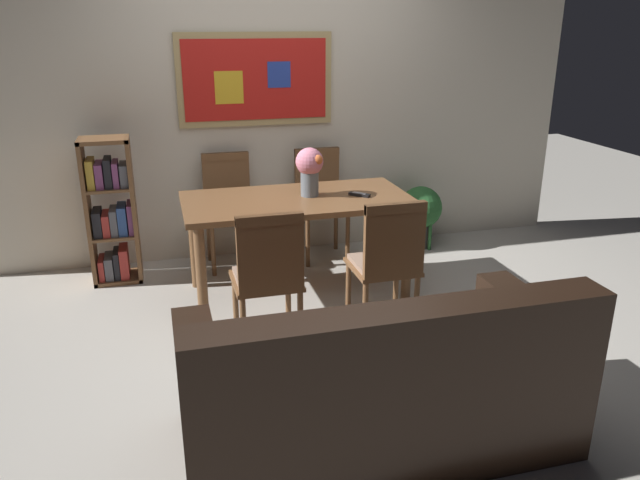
% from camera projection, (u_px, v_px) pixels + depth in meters
% --- Properties ---
extents(ground_plane, '(12.00, 12.00, 0.00)m').
position_uv_depth(ground_plane, '(327.00, 327.00, 4.06)').
color(ground_plane, '#B7B2A8').
extents(wall_back_with_painting, '(5.20, 0.14, 2.60)m').
position_uv_depth(wall_back_with_painting, '(275.00, 99.00, 5.05)').
color(wall_back_with_painting, beige).
rests_on(wall_back_with_painting, ground_plane).
extents(dining_table, '(1.60, 0.81, 0.74)m').
position_uv_depth(dining_table, '(297.00, 211.00, 4.35)').
color(dining_table, brown).
rests_on(dining_table, ground_plane).
extents(dining_chair_far_right, '(0.40, 0.41, 0.91)m').
position_uv_depth(dining_chair_far_right, '(320.00, 194.00, 5.15)').
color(dining_chair_far_right, brown).
rests_on(dining_chair_far_right, ground_plane).
extents(dining_chair_near_left, '(0.40, 0.41, 0.91)m').
position_uv_depth(dining_chair_near_left, '(268.00, 270.00, 3.58)').
color(dining_chair_near_left, brown).
rests_on(dining_chair_near_left, ground_plane).
extents(dining_chair_far_left, '(0.40, 0.41, 0.91)m').
position_uv_depth(dining_chair_far_left, '(229.00, 201.00, 4.97)').
color(dining_chair_far_left, brown).
rests_on(dining_chair_far_left, ground_plane).
extents(dining_chair_near_right, '(0.40, 0.41, 0.91)m').
position_uv_depth(dining_chair_near_right, '(388.00, 257.00, 3.79)').
color(dining_chair_near_right, brown).
rests_on(dining_chair_near_right, ground_plane).
extents(leather_couch, '(1.80, 0.84, 0.84)m').
position_uv_depth(leather_couch, '(379.00, 389.00, 2.83)').
color(leather_couch, black).
rests_on(leather_couch, ground_plane).
extents(bookshelf, '(0.36, 0.28, 1.11)m').
position_uv_depth(bookshelf, '(112.00, 215.00, 4.63)').
color(bookshelf, brown).
rests_on(bookshelf, ground_plane).
extents(potted_ivy, '(0.37, 0.37, 0.58)m').
position_uv_depth(potted_ivy, '(421.00, 212.00, 5.42)').
color(potted_ivy, '#4C4742').
rests_on(potted_ivy, ground_plane).
extents(flower_vase, '(0.20, 0.20, 0.34)m').
position_uv_depth(flower_vase, '(310.00, 167.00, 4.30)').
color(flower_vase, slate).
rests_on(flower_vase, dining_table).
extents(tv_remote, '(0.14, 0.14, 0.02)m').
position_uv_depth(tv_remote, '(359.00, 195.00, 4.36)').
color(tv_remote, black).
rests_on(tv_remote, dining_table).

